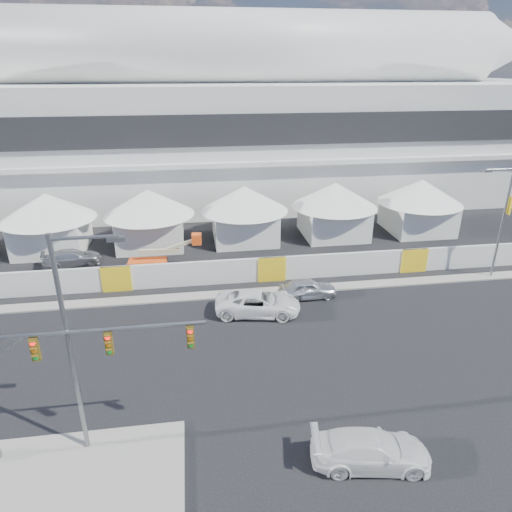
{
  "coord_description": "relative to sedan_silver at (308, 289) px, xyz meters",
  "views": [
    {
      "loc": [
        -0.07,
        -18.03,
        16.09
      ],
      "look_at": [
        4.07,
        10.0,
        4.12
      ],
      "focal_mm": 32.0,
      "sensor_mm": 36.0,
      "label": 1
    }
  ],
  "objects": [
    {
      "name": "ground",
      "position": [
        -8.12,
        -11.25,
        -0.72
      ],
      "size": [
        160.0,
        160.0,
        0.0
      ],
      "primitive_type": "plane",
      "color": "black",
      "rests_on": "ground"
    },
    {
      "name": "median_island",
      "position": [
        -14.12,
        -14.25,
        -0.65
      ],
      "size": [
        10.0,
        5.0,
        0.15
      ],
      "primitive_type": "cube",
      "color": "gray",
      "rests_on": "ground"
    },
    {
      "name": "far_curb",
      "position": [
        11.88,
        1.25,
        -0.66
      ],
      "size": [
        80.0,
        1.2,
        0.12
      ],
      "primitive_type": "cube",
      "color": "gray",
      "rests_on": "ground"
    },
    {
      "name": "stadium",
      "position": [
        0.59,
        30.26,
        8.73
      ],
      "size": [
        80.0,
        24.8,
        21.98
      ],
      "color": "silver",
      "rests_on": "ground"
    },
    {
      "name": "tent_row",
      "position": [
        -7.62,
        12.75,
        2.42
      ],
      "size": [
        53.4,
        8.4,
        5.4
      ],
      "color": "white",
      "rests_on": "ground"
    },
    {
      "name": "hoarding_fence",
      "position": [
        -2.12,
        3.25,
        0.28
      ],
      "size": [
        70.0,
        0.25,
        2.0
      ],
      "primitive_type": "cube",
      "color": "silver",
      "rests_on": "ground"
    },
    {
      "name": "sedan_silver",
      "position": [
        0.0,
        0.0,
        0.0
      ],
      "size": [
        1.83,
        4.3,
        1.45
      ],
      "primitive_type": "imported",
      "rotation": [
        0.0,
        0.0,
        1.6
      ],
      "color": "silver",
      "rests_on": "ground"
    },
    {
      "name": "pickup_curb",
      "position": [
        -3.99,
        -1.8,
        0.09
      ],
      "size": [
        3.71,
        6.25,
        1.63
      ],
      "primitive_type": "imported",
      "rotation": [
        0.0,
        0.0,
        1.39
      ],
      "color": "white",
      "rests_on": "ground"
    },
    {
      "name": "pickup_near",
      "position": [
        -1.11,
        -15.32,
        0.02
      ],
      "size": [
        2.88,
        5.42,
        1.5
      ],
      "primitive_type": "imported",
      "rotation": [
        0.0,
        0.0,
        1.41
      ],
      "color": "white",
      "rests_on": "ground"
    },
    {
      "name": "lot_car_c",
      "position": [
        -18.58,
        8.69,
        -0.02
      ],
      "size": [
        2.92,
        5.13,
        1.4
      ],
      "primitive_type": "imported",
      "rotation": [
        0.0,
        0.0,
        1.78
      ],
      "color": "#A0A1A5",
      "rests_on": "ground"
    },
    {
      "name": "traffic_mast",
      "position": [
        -15.22,
        -12.77,
        3.31
      ],
      "size": [
        9.89,
        0.67,
        6.9
      ],
      "color": "gray",
      "rests_on": "median_island"
    },
    {
      "name": "streetlight_median",
      "position": [
        -13.17,
        -12.66,
        5.29
      ],
      "size": [
        2.83,
        0.28,
        10.21
      ],
      "color": "slate",
      "rests_on": "median_island"
    },
    {
      "name": "streetlight_curb",
      "position": [
        15.52,
        1.25,
        4.55
      ],
      "size": [
        2.69,
        0.61,
        9.09
      ],
      "color": "gray",
      "rests_on": "ground"
    },
    {
      "name": "boom_lift",
      "position": [
        -11.48,
        6.63,
        0.12
      ],
      "size": [
        6.2,
        1.57,
        3.14
      ],
      "rotation": [
        0.0,
        0.0,
        -0.06
      ],
      "color": "#F55117",
      "rests_on": "ground"
    }
  ]
}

